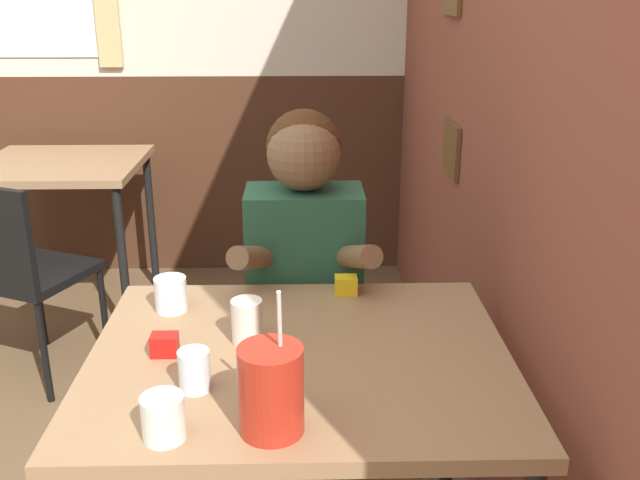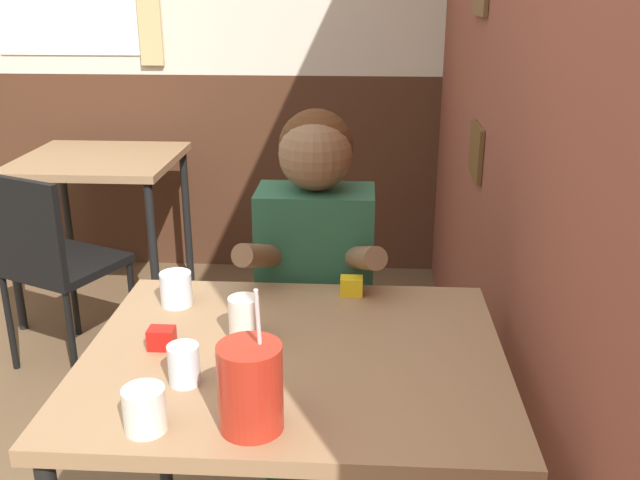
{
  "view_description": "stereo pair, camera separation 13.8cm",
  "coord_description": "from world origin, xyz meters",
  "px_view_note": "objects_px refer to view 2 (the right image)",
  "views": [
    {
      "loc": [
        0.8,
        -1.16,
        1.57
      ],
      "look_at": [
        0.84,
        0.43,
        0.99
      ],
      "focal_mm": 40.0,
      "sensor_mm": 36.0,
      "label": 1
    },
    {
      "loc": [
        0.94,
        -1.16,
        1.57
      ],
      "look_at": [
        0.84,
        0.43,
        0.99
      ],
      "focal_mm": 40.0,
      "sensor_mm": 36.0,
      "label": 2
    }
  ],
  "objects_px": {
    "background_table": "(100,175)",
    "person_seated": "(316,302)",
    "main_table": "(294,381)",
    "chair_near_window": "(51,257)",
    "cocktail_pitcher": "(251,387)"
  },
  "relations": [
    {
      "from": "background_table",
      "to": "person_seated",
      "type": "bearing_deg",
      "value": -49.5
    },
    {
      "from": "main_table",
      "to": "chair_near_window",
      "type": "bearing_deg",
      "value": 132.8
    },
    {
      "from": "main_table",
      "to": "background_table",
      "type": "distance_m",
      "value": 2.19
    },
    {
      "from": "chair_near_window",
      "to": "cocktail_pitcher",
      "type": "xyz_separation_m",
      "value": [
        1.07,
        -1.51,
        0.35
      ]
    },
    {
      "from": "chair_near_window",
      "to": "cocktail_pitcher",
      "type": "height_order",
      "value": "cocktail_pitcher"
    },
    {
      "from": "background_table",
      "to": "cocktail_pitcher",
      "type": "xyz_separation_m",
      "value": [
        1.08,
        -2.17,
        0.18
      ]
    },
    {
      "from": "background_table",
      "to": "chair_near_window",
      "type": "relative_size",
      "value": 0.89
    },
    {
      "from": "chair_near_window",
      "to": "person_seated",
      "type": "distance_m",
      "value": 1.33
    },
    {
      "from": "person_seated",
      "to": "chair_near_window",
      "type": "bearing_deg",
      "value": 148.99
    },
    {
      "from": "main_table",
      "to": "cocktail_pitcher",
      "type": "xyz_separation_m",
      "value": [
        -0.05,
        -0.29,
        0.16
      ]
    },
    {
      "from": "cocktail_pitcher",
      "to": "background_table",
      "type": "bearing_deg",
      "value": 116.56
    },
    {
      "from": "main_table",
      "to": "background_table",
      "type": "bearing_deg",
      "value": 121.2
    },
    {
      "from": "chair_near_window",
      "to": "person_seated",
      "type": "height_order",
      "value": "person_seated"
    },
    {
      "from": "background_table",
      "to": "person_seated",
      "type": "xyz_separation_m",
      "value": [
        1.15,
        -1.34,
        -0.02
      ]
    },
    {
      "from": "main_table",
      "to": "person_seated",
      "type": "relative_size",
      "value": 0.77
    }
  ]
}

